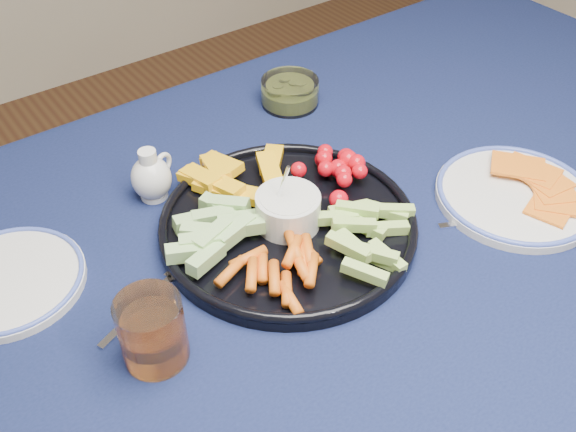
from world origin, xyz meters
TOP-DOWN VIEW (x-y plane):
  - dining_table at (0.00, 0.00)m, footprint 1.67×1.07m
  - crudite_platter at (-0.11, 0.08)m, footprint 0.37×0.37m
  - creamer_pitcher at (-0.23, 0.26)m, footprint 0.08×0.06m
  - pickle_bowl at (0.10, 0.35)m, footprint 0.10×0.10m
  - cheese_plate at (0.21, -0.07)m, footprint 0.24×0.24m
  - juice_tumbler at (-0.36, -0.01)m, footprint 0.08×0.08m
  - fork_left at (-0.32, 0.08)m, footprint 0.16×0.08m
  - fork_right at (0.16, -0.09)m, footprint 0.16×0.08m
  - side_plate_extra at (-0.47, 0.21)m, footprint 0.20×0.20m

SIDE VIEW (x-z plane):
  - dining_table at x=0.00m, z-range 0.29..1.03m
  - fork_right at x=0.16m, z-range 0.75..0.75m
  - fork_left at x=-0.32m, z-range 0.75..0.75m
  - side_plate_extra at x=-0.47m, z-range 0.75..0.76m
  - cheese_plate at x=0.21m, z-range 0.74..0.77m
  - crudite_platter at x=-0.11m, z-range 0.71..0.83m
  - pickle_bowl at x=0.10m, z-range 0.74..0.79m
  - creamer_pitcher at x=-0.23m, z-range 0.74..0.83m
  - juice_tumbler at x=-0.36m, z-range 0.74..0.83m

